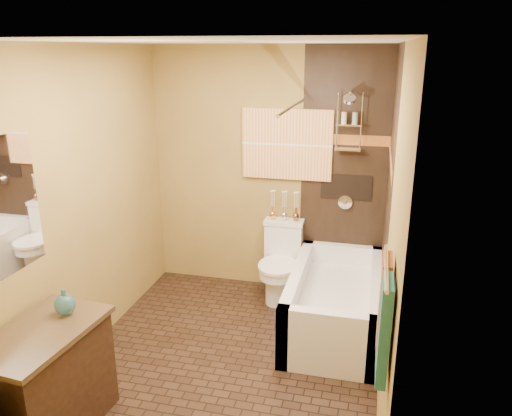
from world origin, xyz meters
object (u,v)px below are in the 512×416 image
(sunset_painting, at_px, (287,144))
(toilet, at_px, (280,262))
(vanity, at_px, (46,382))
(bathtub, at_px, (335,306))

(sunset_painting, xyz_separation_m, toilet, (0.00, -0.26, -1.15))
(vanity, bearing_deg, bathtub, 50.58)
(bathtub, height_order, vanity, vanity)
(sunset_painting, height_order, bathtub, sunset_painting)
(sunset_painting, xyz_separation_m, bathtub, (0.60, -0.73, -1.33))
(vanity, bearing_deg, sunset_painting, 70.72)
(bathtub, relative_size, vanity, 1.65)
(sunset_painting, distance_m, toilet, 1.18)
(sunset_painting, relative_size, vanity, 0.99)
(toilet, xyz_separation_m, vanity, (-1.12, -2.21, -0.01))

